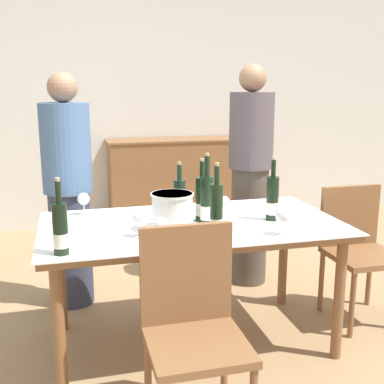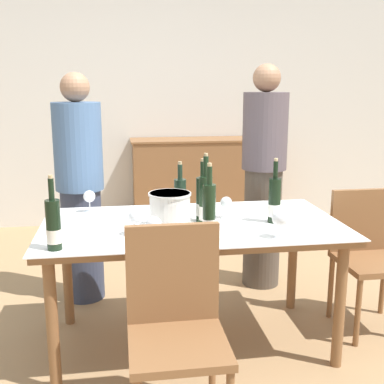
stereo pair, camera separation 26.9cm
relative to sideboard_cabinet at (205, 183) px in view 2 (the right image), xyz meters
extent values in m
plane|color=#A37F56|center=(-0.51, -2.43, -0.48)|extent=(12.00, 12.00, 0.00)
cube|color=silver|center=(-0.51, 0.29, 0.92)|extent=(8.00, 0.10, 2.80)
cube|color=brown|center=(0.00, 0.00, -0.01)|extent=(1.53, 0.44, 0.94)
cube|color=brown|center=(0.00, 0.00, 0.47)|extent=(1.58, 0.46, 0.02)
cylinder|color=brown|center=(-1.26, -2.79, -0.13)|extent=(0.06, 0.06, 0.71)
cylinder|color=brown|center=(0.24, -2.79, -0.13)|extent=(0.06, 0.06, 0.71)
cylinder|color=brown|center=(-1.26, -2.07, -0.13)|extent=(0.06, 0.06, 0.71)
cylinder|color=brown|center=(0.24, -2.07, -0.13)|extent=(0.06, 0.06, 0.71)
cube|color=brown|center=(-0.51, -2.43, 0.24)|extent=(1.66, 0.88, 0.04)
cube|color=white|center=(-0.51, -2.43, 0.27)|extent=(1.69, 0.91, 0.01)
cylinder|color=white|center=(-0.64, -2.54, 0.37)|extent=(0.22, 0.22, 0.20)
cylinder|color=white|center=(-0.64, -2.54, 0.47)|extent=(0.23, 0.23, 0.01)
cylinder|color=black|center=(-0.04, -2.49, 0.40)|extent=(0.07, 0.07, 0.25)
cylinder|color=white|center=(-0.04, -2.49, 0.34)|extent=(0.07, 0.07, 0.07)
cylinder|color=black|center=(-0.04, -2.49, 0.57)|extent=(0.03, 0.03, 0.10)
cylinder|color=tan|center=(-0.04, -2.49, 0.63)|extent=(0.02, 0.02, 0.02)
cylinder|color=#1E3323|center=(-0.57, -2.38, 0.39)|extent=(0.07, 0.07, 0.24)
cylinder|color=silver|center=(-0.57, -2.38, 0.34)|extent=(0.07, 0.07, 0.07)
cylinder|color=#1E3323|center=(-0.57, -2.38, 0.56)|extent=(0.03, 0.03, 0.09)
cylinder|color=tan|center=(-0.57, -2.38, 0.61)|extent=(0.02, 0.02, 0.02)
cylinder|color=black|center=(-0.44, -2.40, 0.40)|extent=(0.07, 0.07, 0.26)
cylinder|color=white|center=(-0.44, -2.40, 0.34)|extent=(0.08, 0.08, 0.07)
cylinder|color=black|center=(-0.44, -2.40, 0.57)|extent=(0.03, 0.03, 0.09)
cylinder|color=tan|center=(-0.44, -2.40, 0.62)|extent=(0.02, 0.02, 0.02)
cylinder|color=black|center=(-1.22, -2.78, 0.39)|extent=(0.07, 0.07, 0.24)
cylinder|color=silver|center=(-1.22, -2.78, 0.34)|extent=(0.07, 0.07, 0.07)
cylinder|color=black|center=(-1.22, -2.78, 0.56)|extent=(0.03, 0.03, 0.10)
cylinder|color=tan|center=(-1.22, -2.78, 0.62)|extent=(0.02, 0.02, 0.02)
cylinder|color=black|center=(-0.44, -2.51, 0.41)|extent=(0.07, 0.07, 0.28)
cylinder|color=white|center=(-0.44, -2.51, 0.35)|extent=(0.08, 0.08, 0.08)
cylinder|color=black|center=(-0.44, -2.51, 0.61)|extent=(0.03, 0.03, 0.11)
cylinder|color=tan|center=(-0.44, -2.51, 0.67)|extent=(0.02, 0.02, 0.02)
cylinder|color=black|center=(-0.48, -2.79, 0.42)|extent=(0.06, 0.06, 0.30)
cylinder|color=white|center=(-0.48, -2.79, 0.35)|extent=(0.07, 0.07, 0.08)
cylinder|color=black|center=(-0.48, -2.79, 0.61)|extent=(0.03, 0.03, 0.09)
cylinder|color=tan|center=(-0.48, -2.79, 0.66)|extent=(0.02, 0.02, 0.02)
cylinder|color=white|center=(-0.29, -2.36, 0.27)|extent=(0.07, 0.07, 0.00)
cylinder|color=white|center=(-0.29, -2.36, 0.31)|extent=(0.01, 0.01, 0.07)
sphere|color=white|center=(-0.29, -2.36, 0.36)|extent=(0.07, 0.07, 0.07)
cylinder|color=white|center=(-0.10, -2.77, 0.27)|extent=(0.07, 0.07, 0.00)
cylinder|color=white|center=(-0.10, -2.77, 0.31)|extent=(0.01, 0.01, 0.07)
sphere|color=white|center=(-0.10, -2.77, 0.37)|extent=(0.09, 0.09, 0.09)
cylinder|color=white|center=(-0.83, -2.61, 0.27)|extent=(0.07, 0.07, 0.00)
cylinder|color=white|center=(-0.83, -2.61, 0.31)|extent=(0.01, 0.01, 0.06)
sphere|color=white|center=(-0.83, -2.61, 0.37)|extent=(0.08, 0.08, 0.08)
cylinder|color=white|center=(-1.09, -2.10, 0.27)|extent=(0.08, 0.08, 0.00)
cylinder|color=white|center=(-1.09, -2.10, 0.31)|extent=(0.01, 0.01, 0.07)
sphere|color=white|center=(-1.09, -2.10, 0.37)|extent=(0.07, 0.07, 0.07)
cylinder|color=white|center=(-0.75, -2.76, 0.27)|extent=(0.06, 0.06, 0.00)
cylinder|color=white|center=(-0.75, -2.76, 0.31)|extent=(0.01, 0.01, 0.06)
sphere|color=white|center=(-0.75, -2.76, 0.37)|extent=(0.08, 0.08, 0.08)
cylinder|color=brown|center=(-0.87, -3.01, -0.27)|extent=(0.03, 0.03, 0.42)
cylinder|color=brown|center=(-0.50, -3.01, -0.27)|extent=(0.03, 0.03, 0.42)
cube|color=brown|center=(-0.68, -3.20, -0.04)|extent=(0.42, 0.42, 0.04)
cube|color=brown|center=(-0.68, -3.01, 0.21)|extent=(0.42, 0.04, 0.46)
cylinder|color=brown|center=(0.45, -2.61, -0.27)|extent=(0.03, 0.03, 0.42)
cylinder|color=brown|center=(0.45, -2.24, -0.27)|extent=(0.03, 0.03, 0.42)
cylinder|color=brown|center=(0.82, -2.24, -0.27)|extent=(0.03, 0.03, 0.42)
cube|color=brown|center=(0.63, -2.43, -0.04)|extent=(0.42, 0.42, 0.04)
cube|color=brown|center=(0.63, -2.24, 0.18)|extent=(0.42, 0.04, 0.40)
cylinder|color=#383F56|center=(-1.18, -1.68, -0.08)|extent=(0.28, 0.28, 0.81)
cylinder|color=#4C6B93|center=(-1.18, -1.68, 0.63)|extent=(0.33, 0.33, 0.60)
sphere|color=#A37556|center=(-1.18, -1.68, 1.02)|extent=(0.20, 0.20, 0.20)
cylinder|color=#51473D|center=(0.16, -1.63, -0.03)|extent=(0.28, 0.28, 0.91)
cylinder|color=#594C51|center=(0.16, -1.63, 0.71)|extent=(0.33, 0.33, 0.56)
sphere|color=#A37556|center=(0.16, -1.63, 1.09)|extent=(0.20, 0.20, 0.20)
camera|label=1|loc=(-1.16, -4.98, 1.04)|focal=45.00mm
camera|label=2|loc=(-0.90, -5.03, 1.04)|focal=45.00mm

